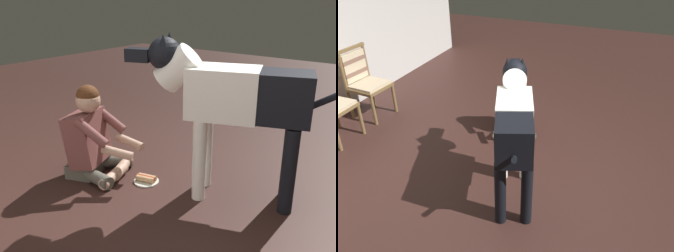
# 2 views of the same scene
# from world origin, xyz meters

# --- Properties ---
(ground_plane) EXTENTS (13.12, 13.12, 0.00)m
(ground_plane) POSITION_xyz_m (0.00, 0.00, 0.00)
(ground_plane) COLOR #361F1A
(person_sitting_on_floor) EXTENTS (0.70, 0.61, 0.82)m
(person_sitting_on_floor) POSITION_xyz_m (0.96, 0.38, 0.33)
(person_sitting_on_floor) COLOR #525046
(person_sitting_on_floor) RESTS_ON ground
(large_dog) EXTENTS (1.50, 0.68, 1.26)m
(large_dog) POSITION_xyz_m (-0.14, -0.03, 0.81)
(large_dog) COLOR white
(large_dog) RESTS_ON ground
(hot_dog_on_plate) EXTENTS (0.22, 0.22, 0.06)m
(hot_dog_on_plate) POSITION_xyz_m (0.51, 0.21, 0.03)
(hot_dog_on_plate) COLOR silver
(hot_dog_on_plate) RESTS_ON ground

